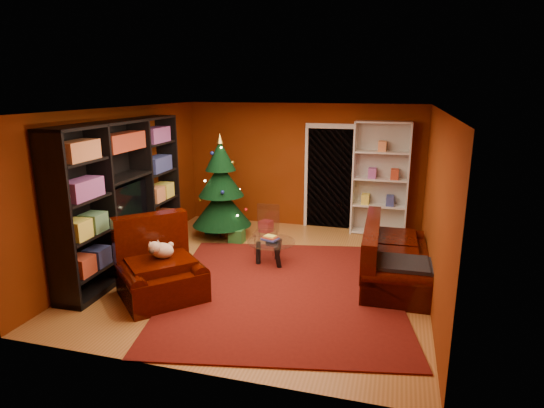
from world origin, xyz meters
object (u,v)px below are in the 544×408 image
(media_unit, at_px, (123,197))
(dog, at_px, (162,250))
(white_bookshelf, at_px, (380,179))
(gift_box_green, at_px, (237,236))
(sofa, at_px, (396,252))
(acrylic_chair, at_px, (266,233))
(rug, at_px, (283,290))
(gift_box_red, at_px, (266,226))
(gift_box_teal, at_px, (213,226))
(armchair, at_px, (161,267))
(christmas_tree, at_px, (221,188))
(coffee_table, at_px, (271,252))

(media_unit, xyz_separation_m, dog, (1.10, -0.80, -0.53))
(white_bookshelf, height_order, dog, white_bookshelf)
(gift_box_green, height_order, sofa, sofa)
(sofa, relative_size, acrylic_chair, 2.68)
(rug, relative_size, gift_box_red, 16.57)
(gift_box_teal, height_order, armchair, armchair)
(white_bookshelf, bearing_deg, sofa, -80.17)
(rug, height_order, gift_box_red, gift_box_red)
(christmas_tree, distance_m, gift_box_red, 1.29)
(coffee_table, relative_size, acrylic_chair, 1.02)
(armchair, height_order, acrylic_chair, armchair)
(gift_box_teal, relative_size, armchair, 0.23)
(rug, xyz_separation_m, coffee_table, (-0.44, 0.94, 0.20))
(christmas_tree, distance_m, armchair, 2.82)
(media_unit, distance_m, dog, 1.46)
(gift_box_red, bearing_deg, gift_box_green, -113.33)
(gift_box_teal, relative_size, gift_box_green, 0.99)
(rug, bearing_deg, coffee_table, 115.06)
(gift_box_red, height_order, armchair, armchair)
(armchair, height_order, dog, armchair)
(dog, distance_m, coffee_table, 1.99)
(christmas_tree, height_order, gift_box_green, christmas_tree)
(acrylic_chair, bearing_deg, rug, -67.75)
(gift_box_green, distance_m, dog, 2.50)
(gift_box_red, relative_size, sofa, 0.11)
(gift_box_green, relative_size, acrylic_chair, 0.34)
(rug, height_order, gift_box_teal, gift_box_teal)
(coffee_table, height_order, acrylic_chair, acrylic_chair)
(christmas_tree, bearing_deg, gift_box_green, -32.85)
(sofa, distance_m, coffee_table, 2.04)
(gift_box_teal, distance_m, sofa, 3.95)
(dog, bearing_deg, white_bookshelf, 7.37)
(acrylic_chair, bearing_deg, christmas_tree, 145.28)
(white_bookshelf, bearing_deg, rug, -110.61)
(christmas_tree, relative_size, white_bookshelf, 0.89)
(gift_box_red, bearing_deg, sofa, -34.46)
(media_unit, bearing_deg, acrylic_chair, 29.08)
(christmas_tree, height_order, acrylic_chair, christmas_tree)
(rug, distance_m, media_unit, 2.97)
(rug, bearing_deg, christmas_tree, 130.50)
(sofa, distance_m, acrylic_chair, 2.32)
(rug, bearing_deg, media_unit, 175.91)
(christmas_tree, relative_size, acrylic_chair, 2.63)
(gift_box_teal, relative_size, sofa, 0.13)
(media_unit, distance_m, gift_box_green, 2.36)
(gift_box_teal, bearing_deg, gift_box_green, -33.39)
(gift_box_green, xyz_separation_m, sofa, (2.96, -0.99, 0.32))
(media_unit, xyz_separation_m, gift_box_green, (1.33, 1.63, -1.07))
(coffee_table, bearing_deg, armchair, -125.91)
(sofa, bearing_deg, acrylic_chair, 74.69)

